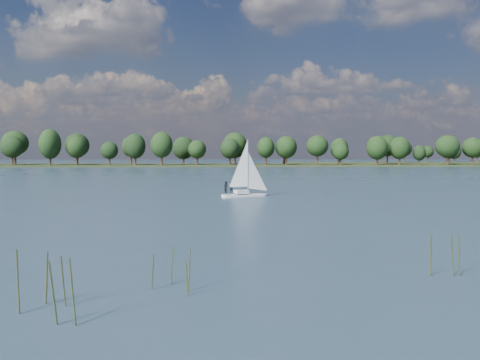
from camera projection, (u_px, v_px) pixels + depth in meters
name	position (u px, v px, depth m)	size (l,w,h in m)	color
ground	(189.00, 177.00, 131.73)	(700.00, 700.00, 0.00)	#233342
far_shore	(198.00, 166.00, 243.39)	(660.00, 40.00, 1.50)	black
sailboat	(243.00, 180.00, 71.53)	(6.33, 4.07, 8.11)	silver
treeline	(167.00, 148.00, 238.11)	(562.35, 73.85, 17.81)	black
reeds	(104.00, 271.00, 22.78)	(58.81, 11.56, 2.13)	#283316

